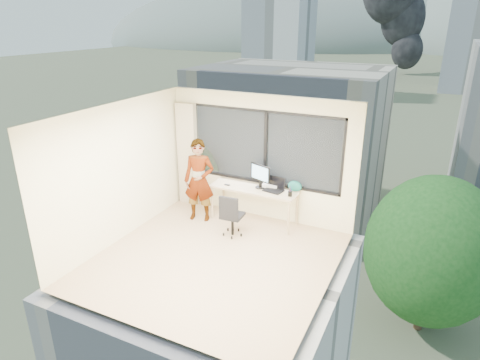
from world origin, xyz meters
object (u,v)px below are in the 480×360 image
Objects in this scene: laptop at (273,185)px; desk at (254,204)px; monitor at (260,176)px; game_console at (271,185)px; chair at (232,214)px; handbag at (295,186)px; person at (199,181)px.

desk is at bearing -169.32° from laptop.
monitor is 1.63× the size of game_console.
handbag reaches higher than chair.
desk is 0.95m from handbag.
chair is 1.37m from handbag.
monitor is at bearing 5.90° from person.
chair is at bearing -123.96° from game_console.
person reaches higher than handbag.
handbag is (0.93, 0.92, 0.42)m from chair.
monitor reaches higher than desk.
handbag reaches higher than game_console.
person reaches higher than desk.
person is at bearing -155.49° from laptop.
handbag reaches higher than desk.
monitor reaches higher than handbag.
person is 5.64× the size of game_console.
desk is at bearing 177.71° from handbag.
laptop is at bearing 0.10° from person.
laptop is (0.14, -0.20, 0.08)m from game_console.
game_console is at bearing 133.76° from laptop.
handbag is at bearing 2.14° from person.
desk is 3.59× the size of monitor.
monitor is 1.26× the size of laptop.
monitor is at bearing -148.51° from game_console.
laptop is 0.43m from handbag.
chair is at bearing -34.96° from person.
handbag is at bearing 31.41° from monitor.
chair is 1.08m from person.
chair is 0.51× the size of person.
monitor is at bearing 175.11° from handbag.
game_console is at bearing 37.51° from desk.
laptop is (0.54, 0.74, 0.43)m from chair.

